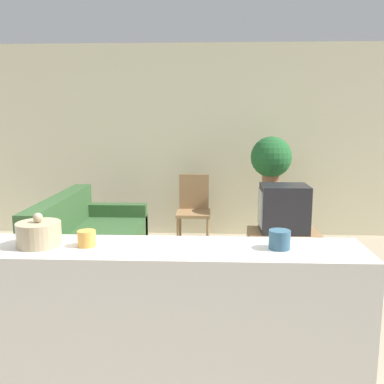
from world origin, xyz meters
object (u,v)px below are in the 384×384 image
at_px(potted_plant, 271,158).
at_px(decorative_bowl, 39,234).
at_px(wooden_chair, 194,207).
at_px(couch, 90,247).
at_px(television, 284,208).

height_order(potted_plant, decorative_bowl, potted_plant).
bearing_deg(potted_plant, wooden_chair, 174.82).
height_order(couch, wooden_chair, wooden_chair).
bearing_deg(couch, potted_plant, 26.43).
relative_size(wooden_chair, potted_plant, 1.50).
bearing_deg(television, wooden_chair, 144.67).
bearing_deg(potted_plant, television, -84.30).
relative_size(wooden_chair, decorative_bowl, 4.02).
xyz_separation_m(television, wooden_chair, (-1.05, 0.75, -0.15)).
relative_size(couch, television, 3.26).
relative_size(television, wooden_chair, 0.58).
xyz_separation_m(couch, decorative_bowl, (0.40, -2.26, 0.79)).
bearing_deg(decorative_bowl, potted_plant, 62.92).
height_order(television, decorative_bowl, decorative_bowl).
distance_m(couch, wooden_chair, 1.58).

